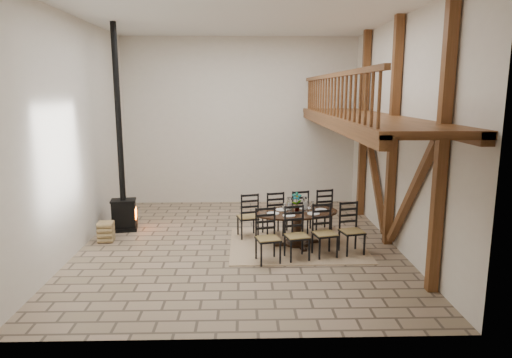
{
  "coord_description": "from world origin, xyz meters",
  "views": [
    {
      "loc": [
        0.11,
        -9.88,
        3.45
      ],
      "look_at": [
        0.39,
        0.4,
        1.44
      ],
      "focal_mm": 32.0,
      "sensor_mm": 36.0,
      "label": 1
    }
  ],
  "objects_px": {
    "dining_table": "(297,228)",
    "log_stack": "(106,232)",
    "wood_stove": "(122,186)",
    "log_basket": "(126,218)"
  },
  "relations": [
    {
      "from": "wood_stove",
      "to": "log_stack",
      "type": "relative_size",
      "value": 10.6
    },
    {
      "from": "wood_stove",
      "to": "log_basket",
      "type": "xyz_separation_m",
      "value": [
        -0.06,
        0.42,
        -0.94
      ]
    },
    {
      "from": "dining_table",
      "to": "log_stack",
      "type": "xyz_separation_m",
      "value": [
        -4.38,
        0.35,
        -0.15
      ]
    },
    {
      "from": "log_basket",
      "to": "log_stack",
      "type": "relative_size",
      "value": 1.2
    },
    {
      "from": "wood_stove",
      "to": "log_basket",
      "type": "distance_m",
      "value": 1.03
    },
    {
      "from": "dining_table",
      "to": "wood_stove",
      "type": "xyz_separation_m",
      "value": [
        -4.18,
        1.23,
        0.75
      ]
    },
    {
      "from": "dining_table",
      "to": "log_stack",
      "type": "height_order",
      "value": "dining_table"
    },
    {
      "from": "log_basket",
      "to": "log_stack",
      "type": "bearing_deg",
      "value": -96.06
    },
    {
      "from": "dining_table",
      "to": "log_stack",
      "type": "distance_m",
      "value": 4.4
    },
    {
      "from": "wood_stove",
      "to": "log_basket",
      "type": "height_order",
      "value": "wood_stove"
    }
  ]
}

